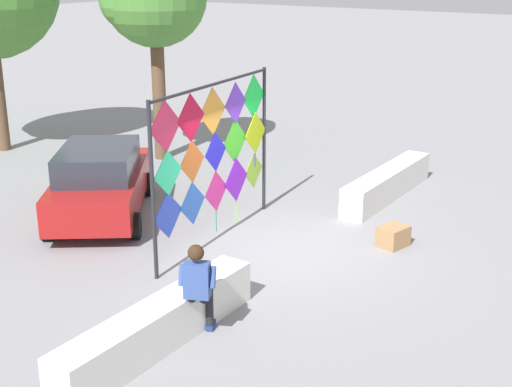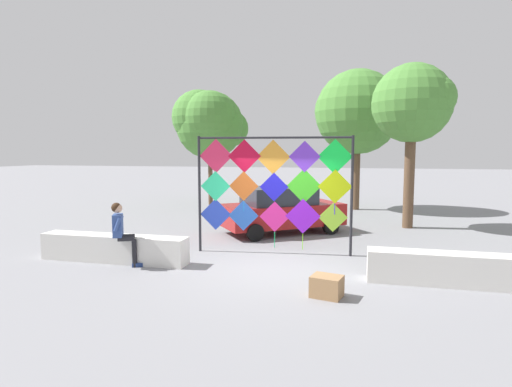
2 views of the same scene
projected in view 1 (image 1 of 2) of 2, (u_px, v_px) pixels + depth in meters
ground at (285, 250)px, 13.13m from camera, size 120.00×120.00×0.00m
plaza_ledge_left at (159, 325)px, 9.79m from camera, size 3.70×0.54×0.65m
plaza_ledge_right at (387, 183)px, 15.91m from camera, size 3.70×0.54×0.65m
kite_display_rack at (215, 146)px, 13.04m from camera, size 3.99×0.46×3.05m
seated_vendor at (199, 283)px, 9.80m from camera, size 0.71×0.61×1.49m
parked_car at (100, 181)px, 14.61m from camera, size 4.12×3.65×1.51m
cardboard_box_large at (393, 236)px, 13.25m from camera, size 0.63×0.55×0.39m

